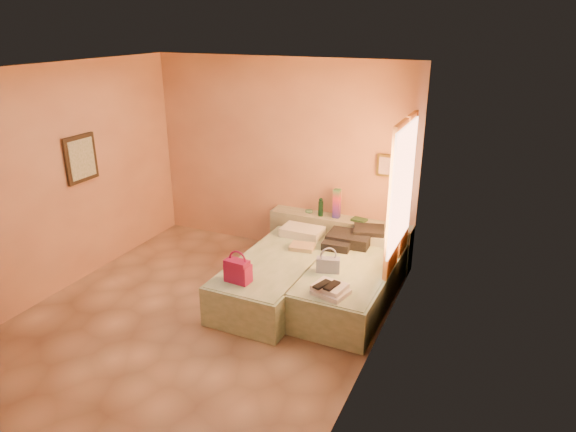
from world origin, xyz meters
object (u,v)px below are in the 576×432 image
object	(u,v)px
water_bottle	(321,208)
green_book	(359,220)
magenta_handbag	(238,271)
blue_handbag	(328,265)
towel_stack	(331,290)
flower_vase	(399,218)
bed_left	(277,277)
bed_right	(352,283)
headboard_ledge	(339,239)

from	to	relation	value
water_bottle	green_book	xyz separation A→B (m)	(0.56, 0.04, -0.11)
magenta_handbag	blue_handbag	xyz separation A→B (m)	(0.84, 0.64, -0.05)
towel_stack	flower_vase	bearing A→B (deg)	80.54
bed_left	blue_handbag	xyz separation A→B (m)	(0.69, -0.06, 0.34)
bed_right	flower_vase	xyz separation A→B (m)	(0.30, 1.07, 0.53)
water_bottle	blue_handbag	bearing A→B (deg)	-65.64
green_book	headboard_ledge	bearing A→B (deg)	-168.84
magenta_handbag	towel_stack	size ratio (longest dim) A/B	0.82
bed_left	green_book	bearing A→B (deg)	63.69
flower_vase	blue_handbag	distance (m)	1.46
flower_vase	water_bottle	bearing A→B (deg)	-177.33
flower_vase	magenta_handbag	bearing A→B (deg)	-124.18
flower_vase	towel_stack	size ratio (longest dim) A/B	0.74
flower_vase	magenta_handbag	xyz separation A→B (m)	(-1.35, -1.99, -0.14)
bed_right	towel_stack	world-z (taller)	towel_stack
green_book	towel_stack	distance (m)	1.84
water_bottle	flower_vase	xyz separation A→B (m)	(1.10, 0.05, 0.00)
headboard_ledge	blue_handbag	xyz separation A→B (m)	(0.31, -1.34, 0.26)
headboard_ledge	flower_vase	bearing A→B (deg)	1.19
headboard_ledge	flower_vase	distance (m)	0.94
water_bottle	headboard_ledge	bearing A→B (deg)	6.99
headboard_ledge	water_bottle	size ratio (longest dim) A/B	8.13
headboard_ledge	bed_left	distance (m)	1.33
bed_left	towel_stack	bearing A→B (deg)	-30.39
bed_right	towel_stack	xyz separation A→B (m)	(-0.01, -0.77, 0.30)
bed_left	water_bottle	size ratio (longest dim) A/B	7.93
water_bottle	blue_handbag	world-z (taller)	water_bottle
headboard_ledge	bed_right	xyz separation A→B (m)	(0.52, -1.05, -0.08)
blue_handbag	green_book	bearing A→B (deg)	74.53
magenta_handbag	towel_stack	world-z (taller)	magenta_handbag
green_book	towel_stack	bearing A→B (deg)	-71.58
bed_right	towel_stack	distance (m)	0.83
green_book	magenta_handbag	xyz separation A→B (m)	(-0.81, -1.98, -0.03)
headboard_ledge	flower_vase	xyz separation A→B (m)	(0.83, 0.02, 0.45)
water_bottle	magenta_handbag	size ratio (longest dim) A/B	0.87
bed_left	green_book	size ratio (longest dim) A/B	10.03
bed_right	blue_handbag	distance (m)	0.49
flower_vase	blue_handbag	bearing A→B (deg)	-110.73
magenta_handbag	headboard_ledge	bearing A→B (deg)	79.38
green_book	blue_handbag	xyz separation A→B (m)	(0.03, -1.34, -0.08)
bed_left	towel_stack	world-z (taller)	towel_stack
bed_right	water_bottle	xyz separation A→B (m)	(-0.80, 1.02, 0.53)
bed_left	water_bottle	bearing A→B (deg)	86.40
headboard_ledge	bed_left	size ratio (longest dim) A/B	1.02
bed_left	water_bottle	world-z (taller)	water_bottle
headboard_ledge	water_bottle	world-z (taller)	water_bottle
headboard_ledge	blue_handbag	size ratio (longest dim) A/B	7.53
headboard_ledge	green_book	bearing A→B (deg)	0.23
bed_left	blue_handbag	size ratio (longest dim) A/B	7.35
headboard_ledge	magenta_handbag	world-z (taller)	magenta_handbag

